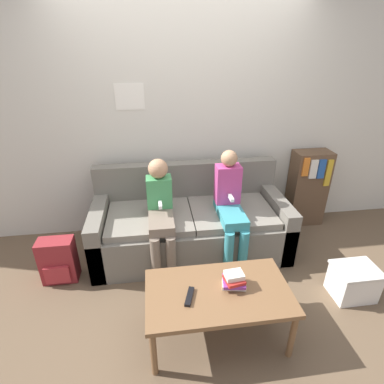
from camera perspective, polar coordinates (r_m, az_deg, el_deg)
The scene contains 11 objects.
ground_plane at distance 2.95m, azimuth 1.14°, elevation -16.77°, with size 10.00×10.00×0.00m, color brown.
wall_back at distance 3.29m, azimuth -1.62°, elevation 13.82°, with size 8.00×0.06×2.60m.
couch at distance 3.20m, azimuth -0.34°, elevation -6.21°, with size 1.98×0.86×0.87m.
coffee_table at distance 2.29m, azimuth 4.99°, elevation -19.01°, with size 1.04×0.59×0.44m.
person_left at distance 2.84m, azimuth -6.03°, elevation -3.42°, with size 0.24×0.58×1.07m.
person_right at distance 2.92m, azimuth 7.29°, elevation -2.31°, with size 0.24×0.58×1.12m.
tv_remote at distance 2.20m, azimuth -0.48°, elevation -19.29°, with size 0.09×0.17×0.02m.
book_stack at distance 2.27m, azimuth 8.00°, elevation -16.32°, with size 0.19×0.17×0.12m.
bookshelf at distance 3.85m, azimuth 21.12°, elevation 0.75°, with size 0.42×0.27×0.92m.
storage_box at distance 3.08m, azimuth 28.38°, elevation -14.79°, with size 0.37×0.29×0.30m.
backpack at distance 3.10m, azimuth -24.10°, elevation -11.87°, with size 0.32×0.20×0.44m.
Camera 1 is at (-0.35, -2.12, 2.03)m, focal length 28.00 mm.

